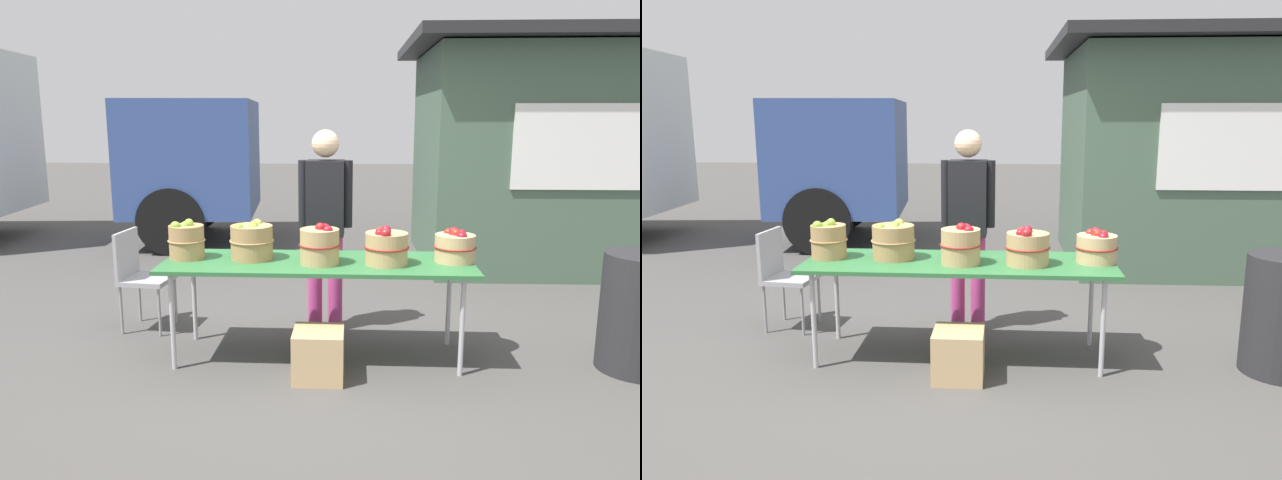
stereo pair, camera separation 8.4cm
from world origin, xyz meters
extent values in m
plane|color=#474442|center=(0.00, 0.00, 0.00)|extent=(40.00, 40.00, 0.00)
cube|color=#2D6B38|center=(0.00, 0.00, 0.73)|extent=(2.30, 0.76, 0.03)
cylinder|color=#B2B2B7|center=(-1.03, -0.30, 0.36)|extent=(0.04, 0.04, 0.72)
cylinder|color=#B2B2B7|center=(1.03, -0.30, 0.36)|extent=(0.04, 0.04, 0.72)
cylinder|color=#B2B2B7|center=(-1.03, 0.30, 0.36)|extent=(0.04, 0.04, 0.72)
cylinder|color=#B2B2B7|center=(1.03, 0.30, 0.36)|extent=(0.04, 0.04, 0.72)
cylinder|color=#A87F51|center=(-1.00, 0.04, 0.88)|extent=(0.26, 0.26, 0.25)
torus|color=#A87F51|center=(-1.00, 0.04, 0.89)|extent=(0.28, 0.28, 0.01)
sphere|color=#7AA833|center=(-1.06, -0.01, 1.01)|extent=(0.08, 0.08, 0.08)
sphere|color=#7AA833|center=(-1.00, 0.04, 1.00)|extent=(0.06, 0.06, 0.06)
sphere|color=#8CB738|center=(-0.98, 0.05, 1.02)|extent=(0.07, 0.07, 0.07)
sphere|color=#7AA833|center=(-1.01, 0.03, 1.00)|extent=(0.07, 0.07, 0.07)
cylinder|color=#A87F51|center=(-0.50, 0.05, 0.88)|extent=(0.32, 0.32, 0.26)
torus|color=#A87F51|center=(-0.50, 0.05, 0.89)|extent=(0.34, 0.34, 0.01)
sphere|color=#7AA833|center=(-0.58, -0.03, 1.00)|extent=(0.07, 0.07, 0.07)
sphere|color=#9EC647|center=(-0.47, 0.14, 1.00)|extent=(0.08, 0.08, 0.08)
sphere|color=#8CB738|center=(-0.49, 0.06, 1.01)|extent=(0.07, 0.07, 0.07)
sphere|color=#8CB738|center=(-0.49, 0.03, 1.00)|extent=(0.08, 0.08, 0.08)
cylinder|color=tan|center=(0.02, -0.08, 0.88)|extent=(0.29, 0.29, 0.26)
torus|color=maroon|center=(0.02, -0.08, 0.89)|extent=(0.31, 0.31, 0.01)
sphere|color=maroon|center=(0.02, -0.07, 1.01)|extent=(0.08, 0.08, 0.08)
sphere|color=maroon|center=(0.08, -0.12, 1.00)|extent=(0.08, 0.08, 0.08)
sphere|color=maroon|center=(0.05, 0.00, 1.00)|extent=(0.08, 0.08, 0.08)
sphere|color=maroon|center=(0.02, -0.08, 1.02)|extent=(0.07, 0.07, 0.07)
sphere|color=maroon|center=(0.02, -0.08, 1.01)|extent=(0.07, 0.07, 0.07)
cylinder|color=tan|center=(0.50, -0.07, 0.87)|extent=(0.31, 0.31, 0.23)
torus|color=maroon|center=(0.50, -0.07, 0.88)|extent=(0.33, 0.33, 0.01)
sphere|color=maroon|center=(0.50, 0.00, 0.99)|extent=(0.07, 0.07, 0.07)
sphere|color=#B22319|center=(0.46, -0.02, 0.99)|extent=(0.07, 0.07, 0.07)
sphere|color=maroon|center=(0.49, -0.18, 1.00)|extent=(0.08, 0.08, 0.08)
sphere|color=maroon|center=(0.45, -0.13, 0.99)|extent=(0.07, 0.07, 0.07)
sphere|color=#B22319|center=(0.48, 0.01, 0.97)|extent=(0.07, 0.07, 0.07)
sphere|color=maroon|center=(0.50, -0.06, 0.98)|extent=(0.07, 0.07, 0.07)
cylinder|color=tan|center=(1.01, 0.04, 0.85)|extent=(0.29, 0.29, 0.20)
torus|color=maroon|center=(1.01, 0.04, 0.86)|extent=(0.31, 0.31, 0.01)
sphere|color=maroon|center=(1.05, -0.03, 0.95)|extent=(0.08, 0.08, 0.08)
sphere|color=maroon|center=(1.07, 0.07, 0.95)|extent=(0.07, 0.07, 0.07)
sphere|color=maroon|center=(1.01, 0.07, 0.97)|extent=(0.07, 0.07, 0.07)
sphere|color=#B22319|center=(1.01, 0.04, 0.97)|extent=(0.06, 0.06, 0.06)
sphere|color=maroon|center=(1.00, 0.04, 0.95)|extent=(0.07, 0.07, 0.07)
sphere|color=#B22319|center=(1.02, 0.03, 0.96)|extent=(0.07, 0.07, 0.07)
sphere|color=#B22319|center=(0.98, 0.11, 0.95)|extent=(0.07, 0.07, 0.07)
cylinder|color=#CC3F8C|center=(0.11, 0.60, 0.42)|extent=(0.12, 0.12, 0.83)
cylinder|color=#CC3F8C|center=(-0.06, 0.60, 0.42)|extent=(0.12, 0.12, 0.83)
cube|color=black|center=(0.03, 0.60, 1.15)|extent=(0.32, 0.23, 0.62)
sphere|color=beige|center=(0.03, 0.60, 1.59)|extent=(0.23, 0.23, 0.23)
cylinder|color=black|center=(0.21, 0.60, 1.18)|extent=(0.09, 0.09, 0.56)
cylinder|color=black|center=(-0.15, 0.61, 1.18)|extent=(0.09, 0.09, 0.56)
cube|color=#334C8C|center=(-2.09, 4.40, 1.25)|extent=(1.98, 2.25, 1.60)
cube|color=black|center=(-1.25, 4.48, 1.57)|extent=(0.20, 1.76, 0.80)
cylinder|color=black|center=(-2.34, 5.33, 0.45)|extent=(0.92, 0.36, 0.90)
cylinder|color=black|center=(-2.17, 3.44, 0.45)|extent=(0.92, 0.36, 0.90)
cube|color=#47604C|center=(2.65, 3.37, 1.30)|extent=(3.03, 2.44, 2.60)
cube|color=#262628|center=(2.65, 3.37, 2.68)|extent=(3.54, 2.95, 0.12)
cube|color=white|center=(2.63, 2.16, 1.50)|extent=(1.40, 0.06, 0.90)
cube|color=#99999E|center=(-1.49, 0.53, 0.44)|extent=(0.44, 0.44, 0.04)
cube|color=#99999E|center=(-1.67, 0.55, 0.66)|extent=(0.07, 0.40, 0.40)
cylinder|color=gray|center=(-1.34, 0.35, 0.21)|extent=(0.02, 0.02, 0.42)
cylinder|color=gray|center=(-1.31, 0.68, 0.21)|extent=(0.02, 0.02, 0.42)
cylinder|color=gray|center=(-1.68, 0.38, 0.21)|extent=(0.02, 0.02, 0.42)
cylinder|color=gray|center=(-1.65, 0.72, 0.21)|extent=(0.02, 0.02, 0.42)
cube|color=tan|center=(0.03, -0.40, 0.18)|extent=(0.35, 0.35, 0.35)
camera|label=1|loc=(0.26, -4.33, 1.79)|focal=33.60mm
camera|label=2|loc=(0.34, -4.33, 1.79)|focal=33.60mm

